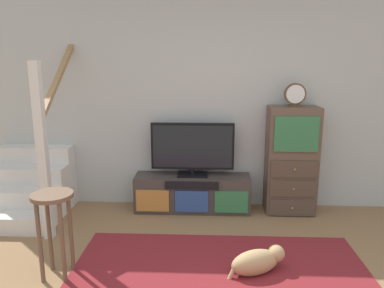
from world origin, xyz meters
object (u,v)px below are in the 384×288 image
at_px(television, 193,148).
at_px(bar_stool_near, 54,216).
at_px(side_cabinet, 291,161).
at_px(dog, 258,261).
at_px(desk_clock, 295,95).
at_px(media_console, 192,193).

relative_size(television, bar_stool_near, 1.32).
height_order(side_cabinet, dog, side_cabinet).
relative_size(desk_clock, dog, 0.52).
distance_m(television, bar_stool_near, 1.87).
xyz_separation_m(media_console, bar_stool_near, (-1.08, -1.48, 0.33)).
xyz_separation_m(television, dog, (0.62, -1.39, -0.66)).
xyz_separation_m(side_cabinet, bar_stool_near, (-2.26, -1.49, -0.09)).
distance_m(media_console, television, 0.56).
height_order(bar_stool_near, dog, bar_stool_near).
height_order(side_cabinet, bar_stool_near, side_cabinet).
distance_m(media_console, side_cabinet, 1.25).
bearing_deg(dog, media_console, 114.52).
height_order(television, bar_stool_near, television).
xyz_separation_m(television, desk_clock, (1.17, -0.03, 0.64)).
bearing_deg(desk_clock, media_console, 179.77).
bearing_deg(media_console, television, 90.00).
xyz_separation_m(media_console, dog, (0.62, -1.37, -0.10)).
bearing_deg(desk_clock, side_cabinet, 66.02).
distance_m(desk_clock, dog, 1.96).
height_order(side_cabinet, desk_clock, desk_clock).
bearing_deg(media_console, side_cabinet, 0.50).
height_order(television, dog, television).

